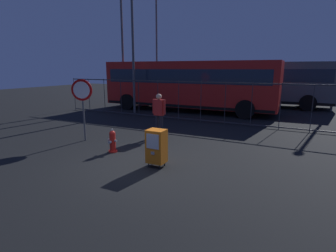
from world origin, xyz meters
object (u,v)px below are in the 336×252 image
Objects in this scene: fire_hydrant at (113,141)px; bus_far at (250,81)px; street_light_near_right at (157,40)px; street_light_far_left at (133,44)px; street_light_far_right at (122,43)px; bus_near at (189,83)px; newspaper_box_primary at (157,146)px; pedestrian at (159,113)px; stop_sign at (82,97)px.

bus_far is at bearing 82.54° from fire_hydrant.
street_light_far_left is (1.95, -6.18, -0.82)m from street_light_near_right.
street_light_far_right reaches higher than bus_far.
fire_hydrant is at bearing -66.25° from street_light_near_right.
street_light_far_left is 0.95× the size of street_light_far_right.
fire_hydrant is 14.78m from street_light_near_right.
bus_near is 5.19m from bus_far.
newspaper_box_primary is at bearing -73.29° from bus_near.
bus_near is (-1.53, 6.49, 0.76)m from pedestrian.
newspaper_box_primary is at bearing -14.30° from fire_hydrant.
pedestrian is at bearing -77.98° from bus_near.
pedestrian is at bearing 80.71° from fire_hydrant.
bus_near is at bearing 103.27° from pedestrian.
bus_near is at bearing 97.41° from fire_hydrant.
bus_near is at bearing -127.09° from bus_far.
stop_sign is at bearing 163.18° from newspaper_box_primary.
street_light_far_left is (-5.46, -6.42, 2.24)m from bus_far.
street_light_near_right reaches higher than fire_hydrant.
street_light_far_left reaches higher than bus_near.
newspaper_box_primary is 3.20m from pedestrian.
bus_far is 8.02m from street_light_near_right.
street_light_far_left reaches higher than stop_sign.
street_light_near_right is 5.11m from street_light_far_right.
bus_far is (3.51, 12.53, 0.11)m from stop_sign.
street_light_far_left is at bearing 133.10° from pedestrian.
street_light_far_left reaches higher than pedestrian.
newspaper_box_primary is 0.61× the size of pedestrian.
street_light_near_right reaches higher than bus_far.
bus_near is at bearing 13.17° from street_light_far_right.
street_light_near_right is at bearing 136.74° from bus_near.
pedestrian is 10.93m from bus_far.
newspaper_box_primary is 11.55m from street_light_far_right.
street_light_far_left is at bearing -142.30° from bus_near.
street_light_near_right reaches higher than stop_sign.
pedestrian reaches higher than newspaper_box_primary.
street_light_near_right is at bearing 107.49° from street_light_far_left.
street_light_far_right reaches higher than fire_hydrant.
street_light_far_right is at bearing -146.49° from bus_far.
newspaper_box_primary is at bearing -49.31° from street_light_far_right.
street_light_far_right is (0.39, -5.05, -0.64)m from street_light_near_right.
street_light_far_right is at bearing 144.33° from street_light_far_left.
street_light_far_left is 1.93m from street_light_far_right.
street_light_far_left is (-4.12, 4.40, 3.00)m from pedestrian.
stop_sign is at bearing -141.75° from pedestrian.
fire_hydrant is 13.34m from bus_far.
stop_sign is 13.27m from street_light_near_right.
street_light_far_right is (-1.56, 1.12, 0.19)m from street_light_far_left.
pedestrian is (2.17, 1.71, -0.65)m from stop_sign.
stop_sign is 1.34× the size of pedestrian.
stop_sign is at bearing -72.29° from street_light_far_left.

